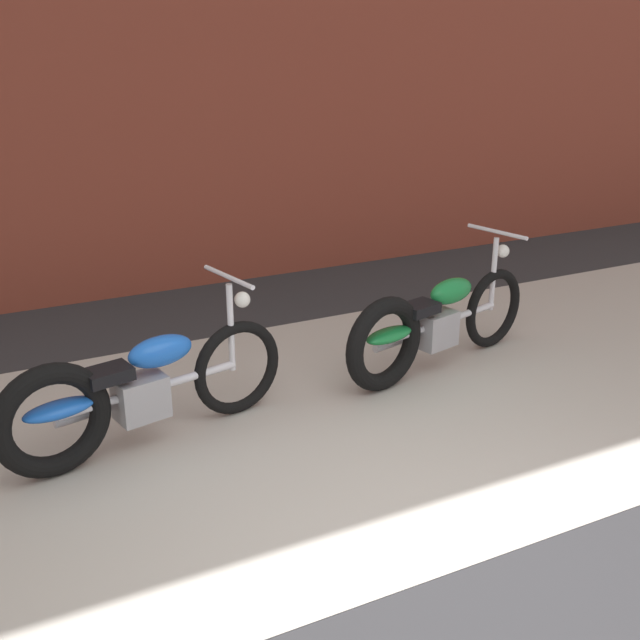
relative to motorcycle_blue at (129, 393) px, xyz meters
name	(u,v)px	position (x,y,z in m)	size (l,w,h in m)	color
ground_plane	(431,580)	(1.01, -1.91, -0.40)	(80.00, 80.00, 0.00)	#2D2D30
sidewalk_slab	(287,425)	(1.01, -0.16, -0.40)	(36.00, 3.50, 0.01)	#B2ADA3
brick_building_wall	(133,4)	(1.01, 3.29, 2.37)	(36.00, 0.50, 5.54)	brown
motorcycle_blue	(129,393)	(0.00, 0.00, 0.00)	(1.98, 0.70, 1.03)	black
motorcycle_green	(429,324)	(2.37, 0.16, 0.00)	(1.97, 0.75, 1.03)	black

